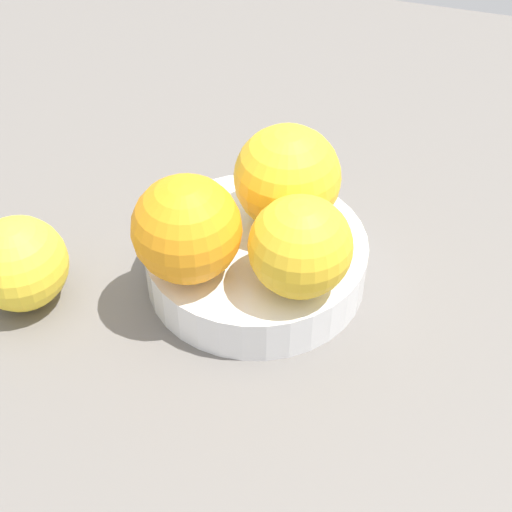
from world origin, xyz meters
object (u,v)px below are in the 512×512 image
(fruit_bowl, at_px, (256,260))
(orange_in_bowl_1, at_px, (287,178))
(orange_in_bowl_0, at_px, (187,229))
(orange_loose_0, at_px, (19,264))
(orange_in_bowl_2, at_px, (300,247))

(fruit_bowl, bearing_deg, orange_in_bowl_1, -23.30)
(fruit_bowl, relative_size, orange_in_bowl_0, 2.19)
(orange_in_bowl_0, relative_size, orange_in_bowl_1, 0.96)
(orange_loose_0, bearing_deg, orange_in_bowl_1, -58.26)
(fruit_bowl, distance_m, orange_in_bowl_2, 0.08)
(fruit_bowl, relative_size, orange_in_bowl_2, 2.35)
(fruit_bowl, height_order, orange_in_bowl_2, orange_in_bowl_2)
(fruit_bowl, xyz_separation_m, orange_in_bowl_2, (-0.03, -0.04, 0.06))
(orange_in_bowl_0, bearing_deg, orange_in_bowl_2, -83.25)
(orange_in_bowl_1, distance_m, orange_in_bowl_2, 0.08)
(orange_in_bowl_0, xyz_separation_m, orange_loose_0, (-0.03, 0.13, -0.04))
(orange_in_bowl_1, xyz_separation_m, orange_loose_0, (-0.11, 0.18, -0.04))
(orange_in_bowl_1, bearing_deg, orange_in_bowl_0, 145.92)
(orange_in_bowl_0, distance_m, orange_in_bowl_2, 0.08)
(orange_in_bowl_2, xyz_separation_m, orange_loose_0, (-0.04, 0.21, -0.04))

